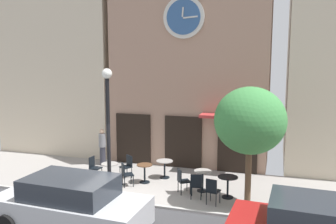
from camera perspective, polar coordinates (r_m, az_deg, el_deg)
name	(u,v)px	position (r m, az deg, el deg)	size (l,w,h in m)	color
ground_plane	(113,211)	(11.92, -8.79, -15.34)	(25.16, 10.33, 0.13)	gray
clock_building	(190,24)	(16.54, 3.54, 13.86)	(7.11, 3.34, 12.29)	#9E7A66
neighbor_building_left	(64,17)	(19.99, -16.18, 14.34)	(6.16, 3.42, 13.92)	beige
street_lamp	(108,131)	(12.85, -9.50, -2.94)	(0.36, 0.36, 4.45)	black
street_tree	(250,121)	(11.59, 12.94, -1.42)	(2.27, 2.05, 3.92)	brown
cafe_table_rightmost	(110,169)	(14.32, -9.28, -9.02)	(0.65, 0.65, 0.74)	black
cafe_table_center	(145,171)	(14.09, -3.75, -9.33)	(0.61, 0.61, 0.72)	black
cafe_table_center_right	(165,166)	(14.60, -0.55, -8.60)	(0.67, 0.67, 0.72)	black
cafe_table_near_door	(203,177)	(13.24, 5.55, -10.35)	(0.63, 0.63, 0.77)	black
cafe_table_center_left	(228,183)	(12.75, 9.51, -11.09)	(0.69, 0.69, 0.76)	black
cafe_chair_corner	(127,165)	(14.74, -6.49, -8.35)	(0.55, 0.55, 0.90)	black
cafe_chair_mid_row	(94,166)	(14.79, -11.73, -8.42)	(0.43, 0.43, 0.90)	black
cafe_chair_by_entrance	(126,173)	(13.75, -6.79, -9.59)	(0.56, 0.56, 0.90)	black
cafe_chair_facing_street	(182,179)	(12.96, 2.24, -10.66)	(0.56, 0.56, 0.90)	black
cafe_chair_curbside	(212,189)	(12.08, 7.09, -12.16)	(0.48, 0.48, 0.90)	black
cafe_chair_under_awning	(196,184)	(12.51, 4.53, -11.39)	(0.46, 0.46, 0.90)	black
pedestrian_grey	(102,146)	(16.52, -10.42, -5.43)	(0.41, 0.41, 1.67)	#2D2D38
parked_car_silver	(71,205)	(10.58, -15.27, -14.07)	(4.36, 2.15, 1.55)	#B7BABF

